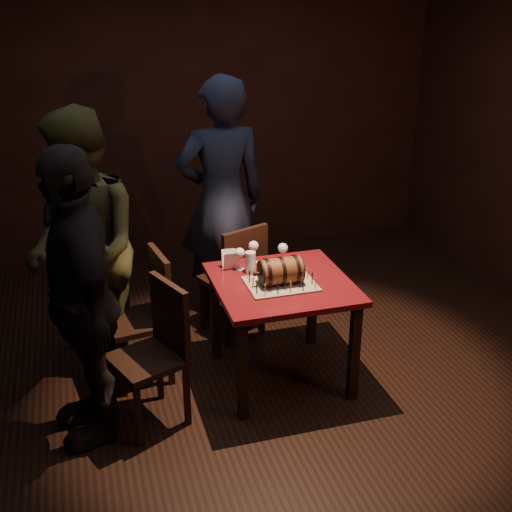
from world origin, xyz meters
The scene contains 16 objects.
room_shell centered at (0.00, 0.00, 1.40)m, with size 5.04×5.04×2.80m.
pub_table centered at (0.16, 0.04, 0.64)m, with size 0.90×0.90×0.75m.
cake_board centered at (0.13, -0.01, 0.76)m, with size 0.45×0.35×0.01m, color gray.
barrel_cake centered at (0.13, -0.01, 0.85)m, with size 0.33×0.19×0.19m.
birthday_candles centered at (0.13, -0.01, 0.80)m, with size 0.40×0.30×0.09m.
wine_glass_left centered at (-0.06, 0.30, 0.87)m, with size 0.07×0.07×0.16m.
wine_glass_mid centered at (0.07, 0.40, 0.87)m, with size 0.07×0.07×0.16m.
wine_glass_right centered at (0.25, 0.30, 0.87)m, with size 0.07×0.07×0.16m.
pint_of_ale centered at (0.00, 0.24, 0.82)m, with size 0.07×0.07×0.15m.
menu_card centered at (-0.12, 0.33, 0.81)m, with size 0.10×0.05×0.13m, color white, non-canonical shape.
chair_back centered at (0.02, 0.69, 0.52)m, with size 0.52×0.52×0.93m.
chair_left_rear centered at (-0.71, 0.32, 0.52)m, with size 0.46×0.46×0.93m.
chair_left_front centered at (-0.72, -0.17, 0.52)m, with size 0.52×0.52×0.93m.
person_back centered at (0.01, 1.11, 0.99)m, with size 0.72×0.47×1.98m, color #181E31.
person_left_rear centered at (-1.09, 0.49, 0.94)m, with size 0.92×0.72×1.89m, color #3E3F1F.
person_left_front centered at (-1.14, -0.18, 0.91)m, with size 1.07×0.44×1.82m, color black.
Camera 1 is at (-1.10, -3.63, 2.59)m, focal length 45.00 mm.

